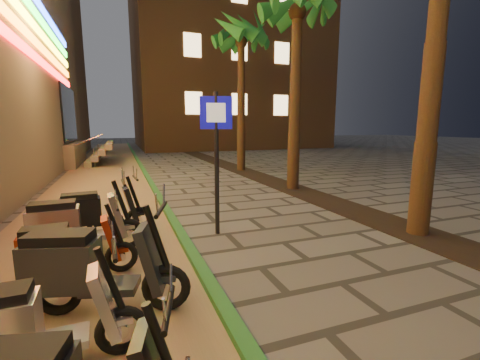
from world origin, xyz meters
name	(u,v)px	position (x,y,z in m)	size (l,w,h in m)	color
ground	(327,332)	(0.00, 0.00, 0.00)	(120.00, 120.00, 0.00)	#474442
parking_strip	(102,185)	(-2.60, 10.00, 0.01)	(3.40, 60.00, 0.01)	#8C7251
green_curb	(150,181)	(-0.90, 10.00, 0.05)	(0.18, 60.00, 0.10)	#256329
planting_strip	(327,201)	(3.60, 5.00, 0.01)	(1.20, 40.00, 0.02)	black
apartment_block	(222,27)	(9.00, 32.00, 12.50)	(18.00, 16.06, 25.00)	brown
palm_c	(297,11)	(3.60, 7.00, 5.73)	(2.97, 3.02, 6.91)	#472D19
palm_d	(241,42)	(3.60, 12.00, 5.94)	(2.97, 3.02, 7.16)	#472D19
pedestrian_sign	(216,144)	(-0.17, 3.43, 1.80)	(0.60, 0.20, 2.78)	black
scooter_5	(28,327)	(-2.74, 0.39, 0.47)	(1.55, 0.54, 1.09)	black
scooter_6	(88,268)	(-2.34, 1.26, 0.56)	(1.81, 0.92, 1.28)	black
scooter_7	(66,250)	(-2.70, 2.24, 0.46)	(1.50, 0.53, 1.06)	black
scooter_8	(73,225)	(-2.71, 3.16, 0.54)	(1.76, 0.62, 1.24)	black
scooter_9	(96,212)	(-2.43, 4.04, 0.51)	(1.66, 0.61, 1.17)	black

